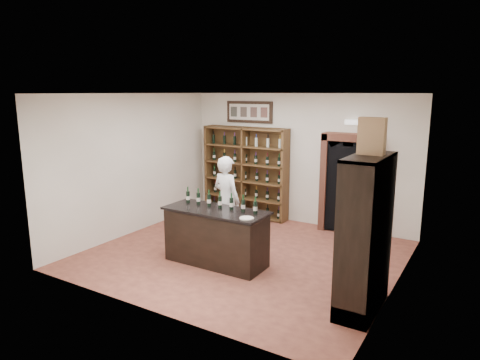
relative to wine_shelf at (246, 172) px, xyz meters
name	(u,v)px	position (x,y,z in m)	size (l,w,h in m)	color
floor	(243,254)	(1.30, -2.33, -1.10)	(5.50, 5.50, 0.00)	#98523D
ceiling	(243,93)	(1.30, -2.33, 1.90)	(5.50, 5.50, 0.00)	white
wall_back	(298,159)	(1.30, 0.17, 0.40)	(5.50, 0.04, 3.00)	silver
wall_left	(134,164)	(-1.45, -2.33, 0.40)	(0.04, 5.00, 3.00)	silver
wall_right	(400,196)	(4.05, -2.33, 0.40)	(0.04, 5.00, 3.00)	silver
wine_shelf	(246,172)	(0.00, 0.00, 0.00)	(2.20, 0.38, 2.20)	brown
framed_picture	(249,112)	(0.00, 0.14, 1.45)	(1.25, 0.04, 0.52)	black
arched_doorway	(348,181)	(2.55, 0.00, 0.04)	(1.17, 0.35, 2.17)	black
emergency_light	(353,122)	(2.55, 0.09, 1.30)	(0.30, 0.10, 0.10)	white
tasting_counter	(216,237)	(1.10, -2.93, -0.61)	(1.88, 0.78, 1.00)	black
counter_bottle_0	(188,197)	(0.38, -2.80, 0.01)	(0.07, 0.07, 0.30)	black
counter_bottle_1	(198,198)	(0.62, -2.80, 0.01)	(0.07, 0.07, 0.30)	black
counter_bottle_2	(209,200)	(0.86, -2.80, 0.01)	(0.07, 0.07, 0.30)	black
counter_bottle_3	(220,202)	(1.10, -2.80, 0.01)	(0.07, 0.07, 0.30)	black
counter_bottle_4	(231,204)	(1.34, -2.80, 0.01)	(0.07, 0.07, 0.30)	black
counter_bottle_5	(243,206)	(1.58, -2.80, 0.01)	(0.07, 0.07, 0.30)	black
counter_bottle_6	(255,207)	(1.82, -2.80, 0.01)	(0.07, 0.07, 0.30)	black
side_cabinet	(366,259)	(3.82, -3.23, -0.35)	(0.48, 1.20, 2.20)	black
shopkeeper	(227,200)	(0.68, -1.94, -0.21)	(0.65, 0.43, 1.79)	white
plate	(247,218)	(1.85, -3.14, -0.09)	(0.24, 0.24, 0.02)	beige
wine_crate	(372,136)	(3.78, -3.15, 1.35)	(0.35, 0.15, 0.50)	tan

